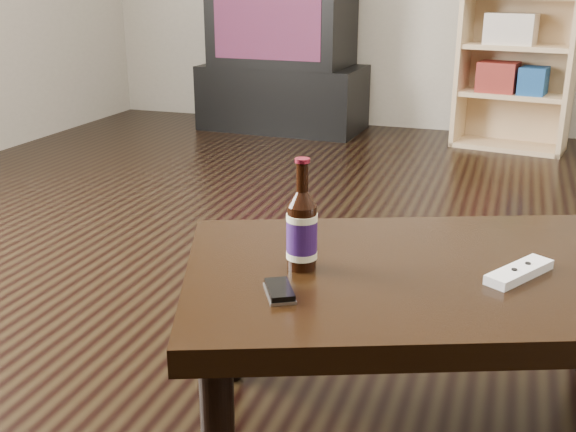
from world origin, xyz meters
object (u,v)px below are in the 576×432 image
(coffee_table, at_px, (442,290))
(phone, at_px, (279,291))
(tv_stand, at_px, (283,98))
(bookshelf, at_px, (518,42))
(beer_bottle, at_px, (302,231))
(remote, at_px, (519,272))
(tv, at_px, (283,15))

(coffee_table, xyz_separation_m, phone, (-0.28, -0.24, 0.06))
(tv_stand, relative_size, bookshelf, 0.89)
(coffee_table, height_order, beer_bottle, beer_bottle)
(tv_stand, bearing_deg, beer_bottle, -67.22)
(phone, xyz_separation_m, remote, (0.43, 0.23, 0.00))
(coffee_table, bearing_deg, tv, 115.00)
(bookshelf, bearing_deg, phone, -86.25)
(beer_bottle, distance_m, remote, 0.45)
(tv, distance_m, phone, 3.48)
(bookshelf, height_order, beer_bottle, bookshelf)
(beer_bottle, relative_size, phone, 2.20)
(phone, bearing_deg, coffee_table, 10.49)
(tv_stand, xyz_separation_m, phone, (1.13, -3.27, 0.19))
(bookshelf, distance_m, coffee_table, 2.98)
(bookshelf, relative_size, coffee_table, 0.98)
(coffee_table, bearing_deg, phone, -140.22)
(tv, relative_size, remote, 5.14)
(bookshelf, xyz_separation_m, phone, (-0.36, -3.20, -0.22))
(tv, bearing_deg, tv_stand, 90.00)
(beer_bottle, height_order, remote, beer_bottle)
(bookshelf, height_order, remote, bookshelf)
(bookshelf, bearing_deg, beer_bottle, -86.51)
(coffee_table, distance_m, beer_bottle, 0.33)
(phone, bearing_deg, remote, -0.71)
(beer_bottle, bearing_deg, coffee_table, 19.50)
(coffee_table, bearing_deg, bookshelf, 88.53)
(phone, relative_size, remote, 0.60)
(tv_stand, xyz_separation_m, remote, (1.56, -3.04, 0.20))
(tv_stand, height_order, beer_bottle, beer_bottle)
(tv_stand, relative_size, beer_bottle, 4.61)
(bookshelf, height_order, phone, bookshelf)
(tv, bearing_deg, beer_bottle, -67.21)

